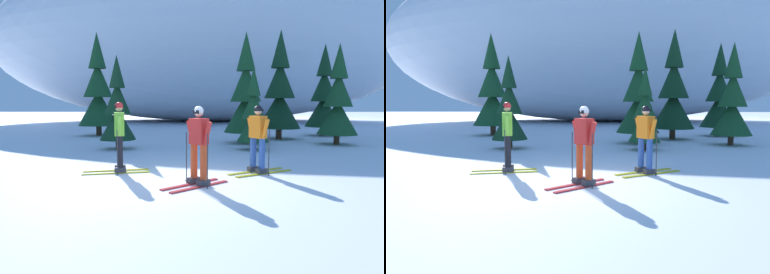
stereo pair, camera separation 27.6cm
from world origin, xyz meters
TOP-DOWN VIEW (x-y plane):
  - ground_plane at (0.00, 0.00)m, footprint 120.00×120.00m
  - skier_red_jacket at (0.35, -0.25)m, footprint 1.45×1.34m
  - skier_lime_jacket at (-1.62, 1.19)m, footprint 1.72×0.84m
  - skier_orange_jacket at (1.86, 1.04)m, footprint 1.72×1.25m
  - pine_tree_far_left at (-4.81, 11.16)m, footprint 2.11×2.11m
  - pine_tree_left at (-2.61, 5.66)m, footprint 1.37×1.37m
  - pine_tree_center_left at (2.49, 5.39)m, footprint 1.19×1.19m
  - pine_tree_center at (2.53, 7.56)m, footprint 1.84×1.84m
  - pine_tree_center_right at (4.46, 9.39)m, footprint 2.02×2.02m
  - pine_tree_right at (6.33, 7.07)m, footprint 1.63×1.63m
  - pine_tree_far_right at (7.21, 11.01)m, footprint 1.87×1.87m
  - snow_ridge_background at (1.70, 26.37)m, footprint 40.67×21.64m

SIDE VIEW (x-z plane):
  - ground_plane at x=0.00m, z-range 0.00..0.00m
  - skier_red_jacket at x=0.35m, z-range 0.03..1.72m
  - skier_orange_jacket at x=1.86m, z-range 0.03..1.72m
  - skier_lime_jacket at x=-1.62m, z-range 0.06..1.83m
  - pine_tree_center_left at x=2.49m, z-range -0.25..2.83m
  - pine_tree_left at x=-2.61m, z-range -0.29..3.25m
  - pine_tree_right at x=6.33m, z-range -0.35..3.88m
  - pine_tree_center at x=2.53m, z-range -0.39..4.39m
  - pine_tree_far_right at x=7.21m, z-range -0.40..4.46m
  - pine_tree_center_right at x=4.46m, z-range -0.43..4.81m
  - pine_tree_far_left at x=-4.81m, z-range -0.45..5.02m
  - snow_ridge_background at x=1.70m, z-range 0.00..14.71m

